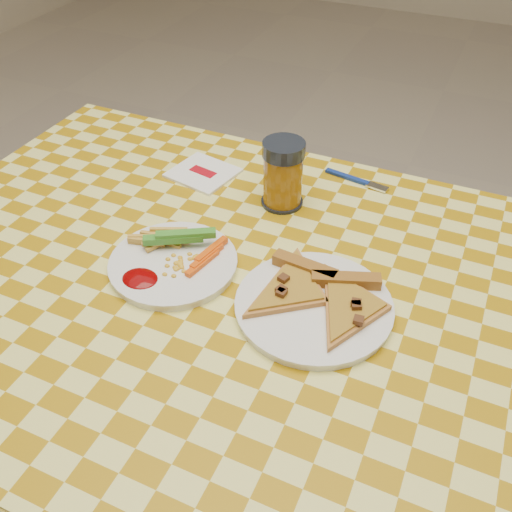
% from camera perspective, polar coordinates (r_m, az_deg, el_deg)
% --- Properties ---
extents(ground, '(8.00, 8.00, 0.00)m').
position_cam_1_polar(ground, '(1.54, -0.71, -24.02)').
color(ground, '#B8A794').
rests_on(ground, ground).
extents(table, '(1.28, 0.88, 0.76)m').
position_cam_1_polar(table, '(0.97, -1.04, -6.20)').
color(table, white).
rests_on(table, ground).
extents(plate_left, '(0.24, 0.24, 0.01)m').
position_cam_1_polar(plate_left, '(0.96, -8.26, -0.83)').
color(plate_left, white).
rests_on(plate_left, table).
extents(plate_right, '(0.28, 0.28, 0.01)m').
position_cam_1_polar(plate_right, '(0.88, 5.78, -5.11)').
color(plate_right, white).
rests_on(plate_right, table).
extents(fries_veggies, '(0.18, 0.17, 0.04)m').
position_cam_1_polar(fries_veggies, '(0.96, -8.32, 0.60)').
color(fries_veggies, '#E1C747').
rests_on(fries_veggies, plate_left).
extents(pizza_slices, '(0.27, 0.24, 0.02)m').
position_cam_1_polar(pizza_slices, '(0.88, 6.34, -3.81)').
color(pizza_slices, '#BF773A').
rests_on(pizza_slices, plate_right).
extents(drink_glass, '(0.08, 0.08, 0.13)m').
position_cam_1_polar(drink_glass, '(1.06, 2.71, 8.14)').
color(drink_glass, black).
rests_on(drink_glass, table).
extents(napkin, '(0.14, 0.13, 0.01)m').
position_cam_1_polar(napkin, '(1.19, -5.32, 8.28)').
color(napkin, white).
rests_on(napkin, table).
extents(fork, '(0.14, 0.04, 0.01)m').
position_cam_1_polar(fork, '(1.17, 10.07, 7.49)').
color(fork, navy).
rests_on(fork, table).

